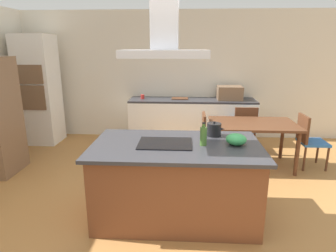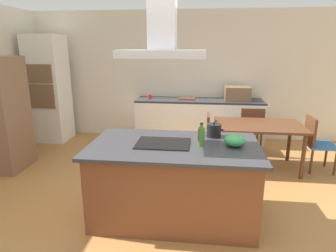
{
  "view_description": "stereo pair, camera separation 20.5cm",
  "coord_description": "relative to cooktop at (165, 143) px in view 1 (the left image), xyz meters",
  "views": [
    {
      "loc": [
        0.08,
        -3.09,
        1.96
      ],
      "look_at": [
        -0.12,
        0.4,
        1.0
      ],
      "focal_mm": 30.96,
      "sensor_mm": 36.0,
      "label": 1
    },
    {
      "loc": [
        0.29,
        -3.08,
        1.96
      ],
      "look_at": [
        -0.12,
        0.4,
        1.0
      ],
      "focal_mm": 30.96,
      "sensor_mm": 36.0,
      "label": 2
    }
  ],
  "objects": [
    {
      "name": "countertop_microwave",
      "position": [
        1.14,
        2.88,
        0.13
      ],
      "size": [
        0.5,
        0.38,
        0.28
      ],
      "primitive_type": "cube",
      "color": "brown",
      "rests_on": "back_counter"
    },
    {
      "name": "mixing_bowl",
      "position": [
        0.8,
        0.02,
        0.06
      ],
      "size": [
        0.23,
        0.23,
        0.13
      ],
      "primitive_type": "ellipsoid",
      "color": "#33934C",
      "rests_on": "kitchen_island"
    },
    {
      "name": "kitchen_island",
      "position": [
        0.13,
        0.0,
        -0.45
      ],
      "size": [
        1.91,
        1.11,
        0.9
      ],
      "color": "brown",
      "rests_on": "ground"
    },
    {
      "name": "wall_oven_stack",
      "position": [
        -2.77,
        2.65,
        0.2
      ],
      "size": [
        0.7,
        0.66,
        2.2
      ],
      "color": "white",
      "rests_on": "ground"
    },
    {
      "name": "tea_kettle",
      "position": [
        0.58,
        0.34,
        0.07
      ],
      "size": [
        0.23,
        0.17,
        0.19
      ],
      "color": "black",
      "rests_on": "kitchen_island"
    },
    {
      "name": "cutting_board",
      "position": [
        0.11,
        2.93,
        0.0
      ],
      "size": [
        0.34,
        0.24,
        0.02
      ],
      "primitive_type": "cube",
      "color": "#59331E",
      "rests_on": "back_counter"
    },
    {
      "name": "coffee_mug_red",
      "position": [
        -0.67,
        2.88,
        0.04
      ],
      "size": [
        0.08,
        0.08,
        0.09
      ],
      "primitive_type": "cylinder",
      "color": "red",
      "rests_on": "back_counter"
    },
    {
      "name": "chair_at_right_end",
      "position": [
        2.27,
        1.58,
        -0.4
      ],
      "size": [
        0.42,
        0.42,
        0.89
      ],
      "color": "#2D6BB7",
      "rests_on": "ground"
    },
    {
      "name": "olive_oil_bottle",
      "position": [
        0.43,
        -0.02,
        0.1
      ],
      "size": [
        0.08,
        0.08,
        0.26
      ],
      "color": "#47722D",
      "rests_on": "kitchen_island"
    },
    {
      "name": "wall_back",
      "position": [
        0.13,
        3.25,
        0.44
      ],
      "size": [
        7.2,
        0.1,
        2.7
      ],
      "primitive_type": "cube",
      "color": "beige",
      "rests_on": "ground"
    },
    {
      "name": "chair_facing_back_wall",
      "position": [
        1.35,
        2.25,
        -0.4
      ],
      "size": [
        0.42,
        0.42,
        0.89
      ],
      "color": "#2D6BB7",
      "rests_on": "ground"
    },
    {
      "name": "ground",
      "position": [
        0.13,
        1.5,
        -0.91
      ],
      "size": [
        16.0,
        16.0,
        0.0
      ],
      "primitive_type": "plane",
      "color": "#AD753D"
    },
    {
      "name": "back_counter",
      "position": [
        0.38,
        2.88,
        -0.46
      ],
      "size": [
        2.62,
        0.62,
        0.9
      ],
      "color": "white",
      "rests_on": "ground"
    },
    {
      "name": "range_hood",
      "position": [
        -0.0,
        0.0,
        1.2
      ],
      "size": [
        0.9,
        0.55,
        0.78
      ],
      "color": "#ADADB2"
    },
    {
      "name": "dining_table",
      "position": [
        1.35,
        1.58,
        -0.24
      ],
      "size": [
        1.4,
        0.9,
        0.75
      ],
      "color": "#59331E",
      "rests_on": "ground"
    },
    {
      "name": "chair_at_left_end",
      "position": [
        0.43,
        1.58,
        -0.4
      ],
      "size": [
        0.42,
        0.42,
        0.89
      ],
      "color": "#2D6BB7",
      "rests_on": "ground"
    },
    {
      "name": "cooktop",
      "position": [
        0.0,
        0.0,
        0.0
      ],
      "size": [
        0.6,
        0.44,
        0.01
      ],
      "primitive_type": "cube",
      "color": "black",
      "rests_on": "kitchen_island"
    }
  ]
}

